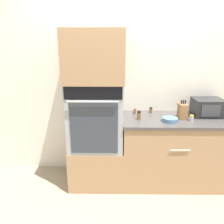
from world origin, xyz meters
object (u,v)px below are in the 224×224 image
object	(u,v)px
microwave	(208,107)
bowl	(170,120)
wall_oven	(96,114)
knife_block	(182,111)
condiment_jar_near	(135,111)
condiment_jar_mid	(191,118)
condiment_jar_back	(151,110)
condiment_jar_far	(139,115)

from	to	relation	value
microwave	bowl	distance (m)	0.56
wall_oven	knife_block	bearing A→B (deg)	0.10
microwave	condiment_jar_near	distance (m)	0.90
condiment_jar_mid	condiment_jar_back	xyz separation A→B (m)	(-0.42, 0.30, 0.00)
condiment_jar_mid	condiment_jar_back	world-z (taller)	condiment_jar_back
condiment_jar_near	condiment_jar_far	size ratio (longest dim) A/B	0.59
condiment_jar_far	condiment_jar_mid	bearing A→B (deg)	-3.18
knife_block	condiment_jar_far	bearing A→B (deg)	-173.95
wall_oven	bowl	world-z (taller)	wall_oven
wall_oven	condiment_jar_mid	distance (m)	1.12
wall_oven	condiment_jar_mid	xyz separation A→B (m)	(1.12, -0.09, -0.01)
condiment_jar_mid	condiment_jar_back	distance (m)	0.52
condiment_jar_mid	condiment_jar_far	size ratio (longest dim) A/B	0.64
wall_oven	microwave	size ratio (longest dim) A/B	2.23
condiment_jar_far	bowl	bearing A→B (deg)	-9.79
microwave	bowl	xyz separation A→B (m)	(-0.51, -0.22, -0.08)
bowl	condiment_jar_near	size ratio (longest dim) A/B	2.82
condiment_jar_mid	condiment_jar_near	bearing A→B (deg)	157.28
knife_block	condiment_jar_near	bearing A→B (deg)	162.24
condiment_jar_near	wall_oven	bearing A→B (deg)	-159.77
condiment_jar_far	condiment_jar_back	world-z (taller)	condiment_jar_far
bowl	condiment_jar_back	distance (m)	0.37
microwave	condiment_jar_mid	world-z (taller)	microwave
wall_oven	knife_block	xyz separation A→B (m)	(1.04, 0.00, 0.05)
wall_oven	condiment_jar_far	bearing A→B (deg)	-5.99
condiment_jar_near	condiment_jar_far	bearing A→B (deg)	-83.12
condiment_jar_mid	condiment_jar_back	bearing A→B (deg)	144.47
condiment_jar_far	condiment_jar_back	bearing A→B (deg)	55.82
condiment_jar_near	condiment_jar_back	distance (m)	0.21
wall_oven	condiment_jar_far	distance (m)	0.51
wall_oven	microwave	world-z (taller)	wall_oven
knife_block	microwave	bearing A→B (deg)	17.28
bowl	condiment_jar_mid	xyz separation A→B (m)	(0.25, 0.03, 0.01)
knife_block	condiment_jar_near	size ratio (longest dim) A/B	3.52
wall_oven	knife_block	size ratio (longest dim) A/B	3.54
bowl	microwave	bearing A→B (deg)	23.48
condiment_jar_back	condiment_jar_near	bearing A→B (deg)	-170.02
microwave	condiment_jar_far	world-z (taller)	microwave
bowl	condiment_jar_mid	world-z (taller)	condiment_jar_mid
microwave	bowl	size ratio (longest dim) A/B	1.99
wall_oven	bowl	size ratio (longest dim) A/B	4.43
condiment_jar_near	condiment_jar_far	xyz separation A→B (m)	(0.03, -0.23, 0.02)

